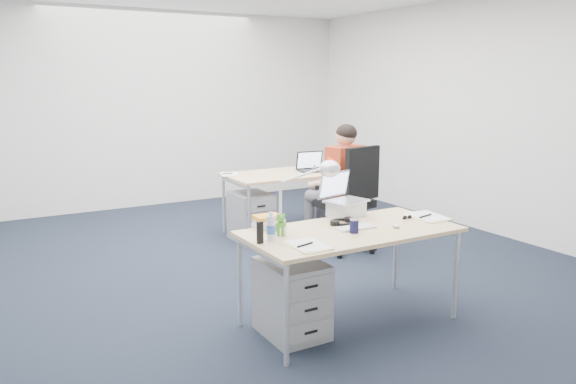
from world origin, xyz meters
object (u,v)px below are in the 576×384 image
(drawer_pedestal_near, at_px, (292,298))
(computer_mouse, at_px, (396,225))
(desk_near, at_px, (351,235))
(can_koozie, at_px, (354,226))
(cordless_phone, at_px, (260,233))
(far_cup, at_px, (313,165))
(seated_person, at_px, (335,186))
(desk_lamp, at_px, (300,196))
(bear_figurine, at_px, (281,225))
(book_stack, at_px, (268,221))
(drawer_pedestal_far, at_px, (251,217))
(dark_laptop, at_px, (314,161))
(silver_laptop, at_px, (346,195))
(sunglasses, at_px, (407,218))
(water_bottle, at_px, (271,226))
(desk_far, at_px, (292,176))
(office_chair, at_px, (347,221))
(wireless_keyboard, at_px, (356,228))
(headphones, at_px, (342,221))

(drawer_pedestal_near, height_order, computer_mouse, computer_mouse)
(desk_near, height_order, can_koozie, can_koozie)
(desk_near, height_order, cordless_phone, cordless_phone)
(desk_near, xyz_separation_m, far_cup, (1.30, 2.56, 0.10))
(seated_person, height_order, desk_lamp, seated_person)
(bear_figurine, bearing_deg, book_stack, 97.82)
(cordless_phone, bearing_deg, drawer_pedestal_far, 63.82)
(drawer_pedestal_near, xyz_separation_m, dark_laptop, (1.69, 2.38, 0.58))
(silver_laptop, bearing_deg, drawer_pedestal_far, 73.55)
(sunglasses, bearing_deg, can_koozie, -166.51)
(drawer_pedestal_near, xyz_separation_m, computer_mouse, (0.81, -0.16, 0.47))
(water_bottle, height_order, bear_figurine, water_bottle)
(desk_near, height_order, seated_person, seated_person)
(drawer_pedestal_near, distance_m, far_cup, 3.14)
(desk_far, relative_size, can_koozie, 14.90)
(office_chair, bearing_deg, desk_near, -136.32)
(sunglasses, bearing_deg, drawer_pedestal_far, 98.05)
(desk_near, bearing_deg, drawer_pedestal_far, 81.84)
(office_chair, bearing_deg, drawer_pedestal_far, 118.54)
(desk_near, relative_size, sunglasses, 17.78)
(dark_laptop, bearing_deg, bear_figurine, -121.08)
(desk_far, bearing_deg, bear_figurine, -121.98)
(book_stack, bearing_deg, wireless_keyboard, -32.28)
(drawer_pedestal_near, distance_m, can_koozie, 0.69)
(desk_near, bearing_deg, can_koozie, -112.18)
(cordless_phone, distance_m, far_cup, 3.27)
(silver_laptop, distance_m, water_bottle, 0.92)
(water_bottle, bearing_deg, computer_mouse, -9.51)
(cordless_phone, bearing_deg, desk_far, 53.99)
(office_chair, bearing_deg, wireless_keyboard, -135.21)
(desk_near, height_order, far_cup, far_cup)
(water_bottle, bearing_deg, can_koozie, -11.75)
(headphones, bearing_deg, water_bottle, -179.91)
(desk_near, relative_size, silver_laptop, 4.57)
(silver_laptop, bearing_deg, dark_laptop, 51.58)
(desk_lamp, bearing_deg, seated_person, 38.93)
(drawer_pedestal_near, distance_m, dark_laptop, 2.98)
(can_koozie, bearing_deg, desk_lamp, 146.84)
(can_koozie, xyz_separation_m, book_stack, (-0.47, 0.44, -0.01))
(silver_laptop, relative_size, water_bottle, 1.74)
(desk_near, relative_size, cordless_phone, 10.50)
(desk_near, height_order, wireless_keyboard, wireless_keyboard)
(computer_mouse, relative_size, can_koozie, 0.82)
(silver_laptop, bearing_deg, desk_far, 58.25)
(sunglasses, bearing_deg, water_bottle, -177.97)
(cordless_phone, bearing_deg, office_chair, 38.22)
(desk_far, xyz_separation_m, drawer_pedestal_near, (-1.43, -2.44, -0.41))
(desk_far, distance_m, dark_laptop, 0.32)
(can_koozie, xyz_separation_m, bear_figurine, (-0.50, 0.20, 0.03))
(can_koozie, distance_m, desk_lamp, 0.45)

